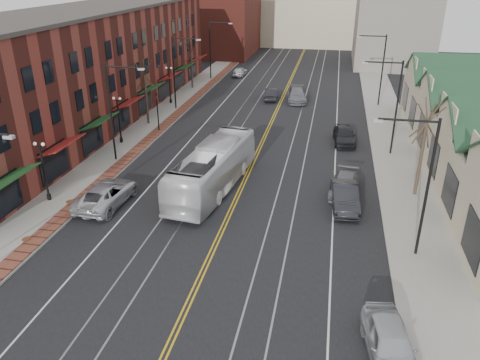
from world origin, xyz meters
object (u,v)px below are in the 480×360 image
at_px(transit_bus, 213,168).
at_px(parked_car_a, 390,344).
at_px(parked_car_d, 344,135).
at_px(parked_car_c, 345,185).
at_px(parked_suv, 106,194).
at_px(parked_car_b, 345,197).

bearing_deg(transit_bus, parked_car_a, 134.91).
bearing_deg(transit_bus, parked_car_d, -121.30).
bearing_deg(parked_car_c, parked_suv, -155.86).
relative_size(transit_bus, parked_car_c, 2.57).
relative_size(transit_bus, parked_car_a, 2.56).
xyz_separation_m(parked_car_c, parked_car_d, (0.00, 10.82, 0.13)).
relative_size(parked_car_a, parked_car_c, 1.01).
bearing_deg(parked_car_b, parked_car_d, 84.93).
bearing_deg(parked_car_a, parked_car_b, 89.64).
height_order(parked_suv, parked_car_b, parked_car_b).
distance_m(transit_bus, parked_car_d, 15.30).
height_order(parked_car_b, parked_car_d, parked_car_d).
height_order(parked_car_a, parked_car_d, parked_car_d).
relative_size(parked_car_a, parked_car_d, 0.99).
height_order(transit_bus, parked_suv, transit_bus).
distance_m(parked_car_a, parked_car_c, 15.84).
distance_m(parked_car_b, parked_car_d, 13.06).
relative_size(parked_suv, parked_car_a, 1.22).
xyz_separation_m(parked_car_a, parked_car_d, (-1.80, 26.55, 0.01)).
bearing_deg(parked_suv, parked_car_a, 152.03).
bearing_deg(parked_car_b, parked_car_a, -87.47).
distance_m(transit_bus, parked_car_a, 18.48).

